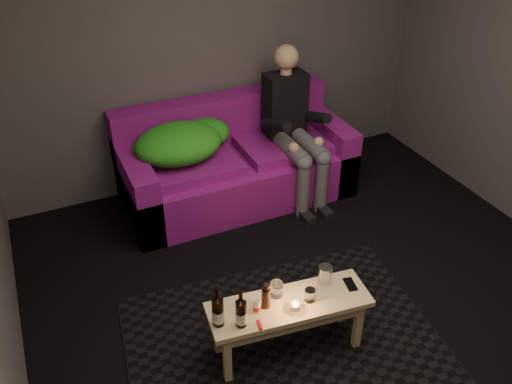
{
  "coord_description": "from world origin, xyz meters",
  "views": [
    {
      "loc": [
        -1.61,
        -2.09,
        2.79
      ],
      "look_at": [
        -0.19,
        1.03,
        0.53
      ],
      "focal_mm": 38.0,
      "sensor_mm": 36.0,
      "label": 1
    }
  ],
  "objects_px": {
    "sofa": "(235,164)",
    "coffee_table": "(289,311)",
    "steel_cup": "(325,274)",
    "beer_bottle_b": "(241,313)",
    "beer_bottle_a": "(218,311)",
    "person": "(293,123)"
  },
  "relations": [
    {
      "from": "beer_bottle_a",
      "to": "steel_cup",
      "type": "bearing_deg",
      "value": 4.38
    },
    {
      "from": "coffee_table",
      "to": "beer_bottle_a",
      "type": "distance_m",
      "value": 0.49
    },
    {
      "from": "beer_bottle_b",
      "to": "steel_cup",
      "type": "xyz_separation_m",
      "value": [
        0.63,
        0.12,
        -0.04
      ]
    },
    {
      "from": "coffee_table",
      "to": "beer_bottle_b",
      "type": "xyz_separation_m",
      "value": [
        -0.34,
        -0.04,
        0.17
      ]
    },
    {
      "from": "person",
      "to": "beer_bottle_a",
      "type": "distance_m",
      "value": 2.13
    },
    {
      "from": "person",
      "to": "coffee_table",
      "type": "relative_size",
      "value": 1.29
    },
    {
      "from": "sofa",
      "to": "steel_cup",
      "type": "xyz_separation_m",
      "value": [
        -0.11,
        -1.75,
        0.16
      ]
    },
    {
      "from": "sofa",
      "to": "beer_bottle_b",
      "type": "relative_size",
      "value": 7.58
    },
    {
      "from": "sofa",
      "to": "beer_bottle_b",
      "type": "bearing_deg",
      "value": -111.51
    },
    {
      "from": "coffee_table",
      "to": "person",
      "type": "bearing_deg",
      "value": 61.8
    },
    {
      "from": "person",
      "to": "sofa",
      "type": "bearing_deg",
      "value": 161.6
    },
    {
      "from": "sofa",
      "to": "coffee_table",
      "type": "relative_size",
      "value": 1.94
    },
    {
      "from": "sofa",
      "to": "beer_bottle_a",
      "type": "bearing_deg",
      "value": -115.29
    },
    {
      "from": "sofa",
      "to": "person",
      "type": "xyz_separation_m",
      "value": [
        0.49,
        -0.16,
        0.38
      ]
    },
    {
      "from": "sofa",
      "to": "beer_bottle_a",
      "type": "relative_size",
      "value": 7.12
    },
    {
      "from": "beer_bottle_a",
      "to": "beer_bottle_b",
      "type": "xyz_separation_m",
      "value": [
        0.12,
        -0.06,
        -0.01
      ]
    },
    {
      "from": "person",
      "to": "coffee_table",
      "type": "height_order",
      "value": "person"
    },
    {
      "from": "coffee_table",
      "to": "steel_cup",
      "type": "distance_m",
      "value": 0.33
    },
    {
      "from": "coffee_table",
      "to": "sofa",
      "type": "bearing_deg",
      "value": 77.64
    },
    {
      "from": "coffee_table",
      "to": "beer_bottle_b",
      "type": "relative_size",
      "value": 3.91
    },
    {
      "from": "sofa",
      "to": "coffee_table",
      "type": "height_order",
      "value": "sofa"
    },
    {
      "from": "sofa",
      "to": "steel_cup",
      "type": "relative_size",
      "value": 16.78
    }
  ]
}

